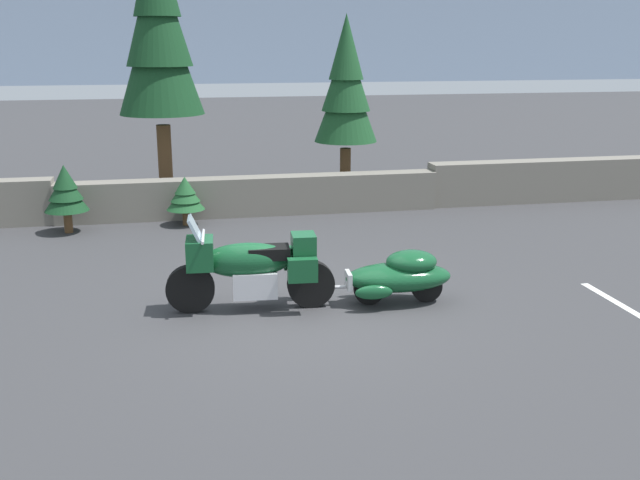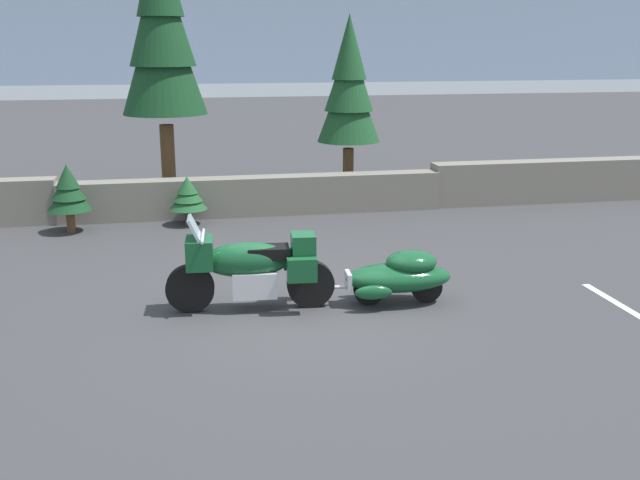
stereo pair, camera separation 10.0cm
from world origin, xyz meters
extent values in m
plane|color=#38383A|center=(0.00, 0.00, 0.00)|extent=(80.00, 80.00, 0.00)
cube|color=slate|center=(0.00, 5.96, 0.41)|extent=(8.00, 0.51, 0.81)
cube|color=slate|center=(8.00, 6.04, 0.48)|extent=(8.00, 0.53, 0.95)
cube|color=#8C9EB7|center=(0.00, 95.99, 8.00)|extent=(240.00, 80.00, 16.00)
cylinder|color=black|center=(-1.48, 0.24, 0.33)|extent=(0.67, 0.19, 0.66)
cylinder|color=black|center=(0.17, 0.13, 0.33)|extent=(0.67, 0.19, 0.66)
cube|color=silver|center=(-0.61, 0.18, 0.38)|extent=(0.63, 0.48, 0.36)
ellipsoid|color=#144C28|center=(-0.71, 0.19, 0.71)|extent=(1.23, 0.52, 0.48)
cube|color=#144C28|center=(-1.33, 0.23, 0.83)|extent=(0.39, 0.54, 0.40)
cube|color=#9EB7C6|center=(-1.38, 0.23, 1.16)|extent=(0.22, 0.45, 0.34)
cube|color=black|center=(-0.41, 0.17, 0.81)|extent=(0.58, 0.40, 0.16)
cube|color=#144C28|center=(0.07, 0.13, 0.91)|extent=(0.35, 0.42, 0.28)
cube|color=#144C28|center=(0.00, -0.16, 0.63)|extent=(0.41, 0.19, 0.32)
cube|color=#144C28|center=(0.04, 0.44, 0.63)|extent=(0.41, 0.19, 0.32)
cylinder|color=silver|center=(-1.28, 0.23, 1.06)|extent=(0.09, 0.70, 0.04)
cylinder|color=silver|center=(-1.43, 0.24, 0.58)|extent=(0.26, 0.09, 0.54)
cylinder|color=black|center=(0.99, 0.07, 0.22)|extent=(0.45, 0.13, 0.44)
cylinder|color=black|center=(1.81, 0.01, 0.22)|extent=(0.45, 0.13, 0.44)
ellipsoid|color=#144C28|center=(1.40, 0.04, 0.38)|extent=(1.54, 0.78, 0.40)
ellipsoid|color=#144C28|center=(1.58, 0.03, 0.60)|extent=(0.76, 0.61, 0.32)
cube|color=silver|center=(0.69, 0.09, 0.36)|extent=(0.08, 0.32, 0.24)
ellipsoid|color=#144C28|center=(0.97, -0.25, 0.28)|extent=(0.53, 0.18, 0.20)
ellipsoid|color=#144C28|center=(1.01, 0.39, 0.28)|extent=(0.53, 0.18, 0.20)
cylinder|color=silver|center=(0.30, 0.12, 0.27)|extent=(0.70, 0.10, 0.05)
cylinder|color=brown|center=(-1.78, 7.39, 0.90)|extent=(0.31, 0.31, 1.79)
cone|color=#143D1E|center=(-1.78, 7.39, 3.44)|extent=(1.84, 1.84, 2.83)
cone|color=#143D1E|center=(-1.78, 7.39, 4.29)|extent=(1.43, 1.43, 2.47)
cylinder|color=brown|center=(2.29, 7.08, 0.60)|extent=(0.25, 0.25, 1.21)
cone|color=#194723|center=(2.29, 7.08, 2.31)|extent=(1.42, 1.42, 1.90)
cone|color=#194723|center=(2.29, 7.08, 2.89)|extent=(1.10, 1.10, 1.67)
cone|color=#194723|center=(2.29, 7.08, 3.46)|extent=(0.78, 0.78, 1.43)
cylinder|color=brown|center=(-3.65, 5.14, 0.19)|extent=(0.16, 0.16, 0.38)
cone|color=#143D1E|center=(-3.65, 5.14, 0.73)|extent=(0.83, 0.83, 0.60)
cone|color=#143D1E|center=(-3.65, 5.14, 0.91)|extent=(0.64, 0.64, 0.53)
cone|color=#143D1E|center=(-3.65, 5.14, 1.09)|extent=(0.46, 0.46, 0.45)
cylinder|color=brown|center=(-1.40, 5.32, 0.14)|extent=(0.15, 0.15, 0.28)
cone|color=#1E5128|center=(-1.40, 5.32, 0.54)|extent=(0.76, 0.76, 0.45)
cone|color=#1E5128|center=(-1.40, 5.32, 0.68)|extent=(0.59, 0.59, 0.39)
cone|color=#1E5128|center=(-1.40, 5.32, 0.81)|extent=(0.42, 0.42, 0.34)
camera|label=1|loc=(-1.65, -9.57, 3.60)|focal=42.09mm
camera|label=2|loc=(-1.55, -9.59, 3.60)|focal=42.09mm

